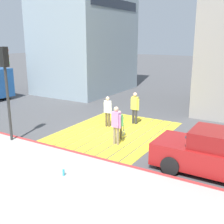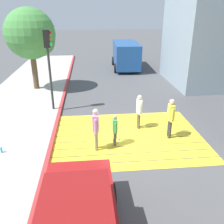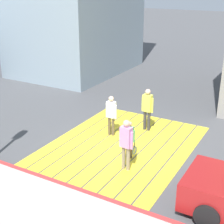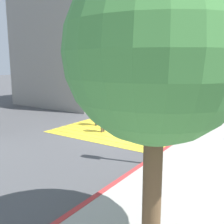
% 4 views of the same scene
% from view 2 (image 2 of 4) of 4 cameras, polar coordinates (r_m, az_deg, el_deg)
% --- Properties ---
extents(ground_plane, '(120.00, 120.00, 0.00)m').
position_cam_2_polar(ground_plane, '(10.72, 3.80, -5.75)').
color(ground_plane, '#4C4C4F').
extents(crosswalk_stripes, '(6.40, 4.90, 0.01)m').
position_cam_2_polar(crosswalk_stripes, '(10.71, 3.80, -5.72)').
color(crosswalk_stripes, yellow).
rests_on(crosswalk_stripes, ground).
extents(curb_painted, '(0.16, 40.00, 0.13)m').
position_cam_2_polar(curb_painted, '(10.68, -13.77, -6.12)').
color(curb_painted, '#BC3333').
rests_on(curb_painted, ground).
extents(van_down_street, '(2.53, 5.28, 2.35)m').
position_cam_2_polar(van_down_street, '(23.02, 3.28, 13.31)').
color(van_down_street, '#1E4C8C').
rests_on(van_down_street, ground).
extents(traffic_light_corner, '(0.39, 0.28, 4.24)m').
position_cam_2_polar(traffic_light_corner, '(12.87, -14.68, 12.86)').
color(traffic_light_corner, '#2D2D2D').
rests_on(traffic_light_corner, ground).
extents(street_tree, '(3.20, 3.20, 5.32)m').
position_cam_2_polar(street_tree, '(16.87, -18.35, 16.76)').
color(street_tree, brown).
rests_on(street_tree, ground).
extents(water_bottle, '(0.07, 0.07, 0.22)m').
position_cam_2_polar(water_bottle, '(10.21, -24.57, -8.10)').
color(water_bottle, '#33A5BF').
rests_on(water_bottle, sidewalk_west).
extents(pedestrian_adult_lead, '(0.22, 0.48, 1.63)m').
position_cam_2_polar(pedestrian_adult_lead, '(11.11, 6.38, 0.66)').
color(pedestrian_adult_lead, brown).
rests_on(pedestrian_adult_lead, ground).
extents(pedestrian_adult_trailing, '(0.25, 0.51, 1.76)m').
position_cam_2_polar(pedestrian_adult_trailing, '(10.47, 13.64, -0.85)').
color(pedestrian_adult_trailing, '#333338').
rests_on(pedestrian_adult_trailing, ground).
extents(pedestrian_adult_side, '(0.26, 0.51, 1.74)m').
position_cam_2_polar(pedestrian_adult_side, '(9.31, -3.82, -3.42)').
color(pedestrian_adult_side, gray).
rests_on(pedestrian_adult_side, ground).
extents(pedestrian_child_with_racket, '(0.28, 0.41, 1.35)m').
position_cam_2_polar(pedestrian_child_with_racket, '(9.70, 0.71, -3.87)').
color(pedestrian_child_with_racket, brown).
rests_on(pedestrian_child_with_racket, ground).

